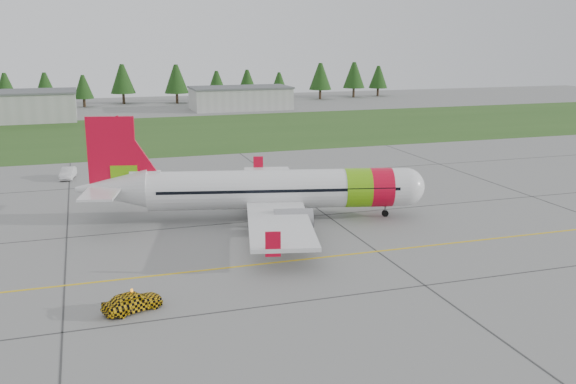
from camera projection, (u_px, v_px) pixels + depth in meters
name	position (u px, v px, depth m)	size (l,w,h in m)	color
ground	(295.00, 302.00, 43.64)	(320.00, 320.00, 0.00)	gray
aircraft	(270.00, 190.00, 62.97)	(33.71, 31.64, 10.35)	silver
follow_me_car	(131.00, 283.00, 41.83)	(1.60, 1.36, 3.98)	yellow
service_van	(67.00, 162.00, 81.26)	(1.51, 1.43, 4.33)	silver
grass_strip	(156.00, 134.00, 119.50)	(320.00, 50.00, 0.03)	#30561E
taxi_guideline	(263.00, 264.00, 51.04)	(120.00, 0.25, 0.02)	gold
hangar_east	(240.00, 99.00, 159.64)	(24.00, 12.00, 5.20)	#A8A8A3
treeline	(131.00, 86.00, 170.14)	(160.00, 8.00, 10.00)	#1C3F14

